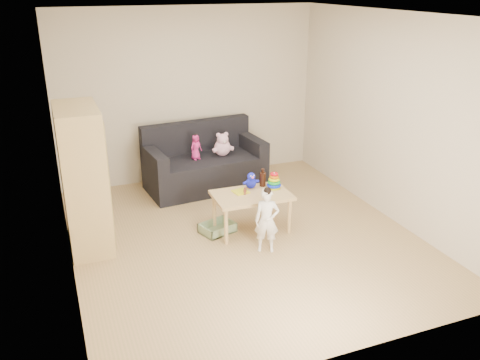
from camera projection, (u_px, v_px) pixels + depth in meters
name	position (u px, v px, depth m)	size (l,w,h in m)	color
room	(244.00, 135.00, 5.74)	(4.50, 4.50, 4.50)	tan
wardrobe	(83.00, 179.00, 5.75)	(0.46, 0.92, 1.66)	#EBC081
sofa	(205.00, 172.00, 7.60)	(1.72, 0.86, 0.48)	black
play_table	(251.00, 212.00, 6.30)	(0.94, 0.59, 0.49)	tan
storage_bin	(217.00, 228.00, 6.31)	(0.40, 0.30, 0.12)	gray
toddler	(267.00, 221.00, 5.77)	(0.28, 0.18, 0.75)	white
pink_bear	(222.00, 146.00, 7.54)	(0.26, 0.23, 0.30)	#FFBBDD
doll	(196.00, 147.00, 7.36)	(0.18, 0.12, 0.36)	#EA2B8D
ring_stacker	(274.00, 182.00, 6.35)	(0.18, 0.18, 0.21)	#B7CD0A
brown_bottle	(263.00, 179.00, 6.41)	(0.08, 0.08, 0.23)	black
blue_plush	(251.00, 180.00, 6.35)	(0.17, 0.14, 0.21)	#1C24FF
wooden_figure	(245.00, 191.00, 6.16)	(0.04, 0.03, 0.10)	brown
yellow_book	(241.00, 192.00, 6.25)	(0.18, 0.18, 0.01)	yellow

